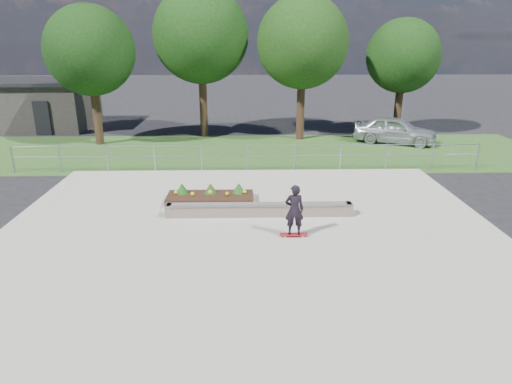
% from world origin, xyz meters
% --- Properties ---
extents(ground, '(120.00, 120.00, 0.00)m').
position_xyz_m(ground, '(0.00, 0.00, 0.00)').
color(ground, black).
rests_on(ground, ground).
extents(grass_verge, '(30.00, 8.00, 0.02)m').
position_xyz_m(grass_verge, '(0.00, 11.00, 0.01)').
color(grass_verge, '#2B4E1F').
rests_on(grass_verge, ground).
extents(concrete_slab, '(15.00, 15.00, 0.06)m').
position_xyz_m(concrete_slab, '(0.00, 0.00, 0.03)').
color(concrete_slab, '#A8A595').
rests_on(concrete_slab, ground).
extents(fence, '(20.06, 0.06, 1.20)m').
position_xyz_m(fence, '(0.00, 7.50, 0.77)').
color(fence, gray).
rests_on(fence, ground).
extents(building, '(8.40, 5.40, 3.00)m').
position_xyz_m(building, '(-14.00, 18.00, 1.51)').
color(building, '#2E2B29').
rests_on(building, ground).
extents(tree_far_left, '(4.55, 4.55, 7.15)m').
position_xyz_m(tree_far_left, '(-8.00, 13.00, 4.85)').
color(tree_far_left, black).
rests_on(tree_far_left, ground).
extents(tree_mid_left, '(5.25, 5.25, 8.25)m').
position_xyz_m(tree_mid_left, '(-2.50, 15.00, 5.61)').
color(tree_mid_left, '#321E14').
rests_on(tree_mid_left, ground).
extents(tree_mid_right, '(4.90, 4.90, 7.70)m').
position_xyz_m(tree_mid_right, '(3.00, 14.00, 5.23)').
color(tree_mid_right, black).
rests_on(tree_mid_right, ground).
extents(tree_far_right, '(4.20, 4.20, 6.60)m').
position_xyz_m(tree_far_right, '(9.00, 15.50, 4.48)').
color(tree_far_right, '#2F1F13').
rests_on(tree_far_right, ground).
extents(grind_ledge, '(6.00, 0.44, 0.43)m').
position_xyz_m(grind_ledge, '(0.32, 2.18, 0.26)').
color(grind_ledge, brown).
rests_on(grind_ledge, concrete_slab).
extents(planter_bed, '(3.00, 1.20, 0.61)m').
position_xyz_m(planter_bed, '(-1.35, 3.57, 0.24)').
color(planter_bed, black).
rests_on(planter_bed, concrete_slab).
extents(skateboarder, '(0.80, 0.36, 1.58)m').
position_xyz_m(skateboarder, '(1.26, 0.52, 0.88)').
color(skateboarder, white).
rests_on(skateboarder, concrete_slab).
extents(parked_car, '(4.66, 3.32, 1.48)m').
position_xyz_m(parked_car, '(8.04, 12.81, 0.74)').
color(parked_car, '#B1B6BB').
rests_on(parked_car, ground).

